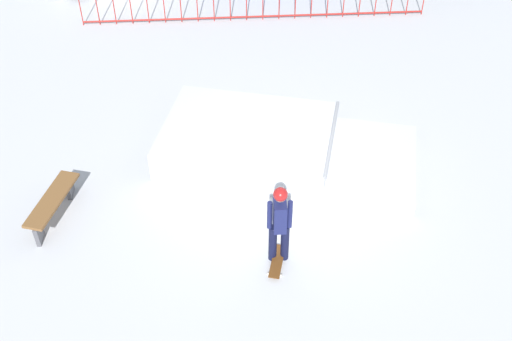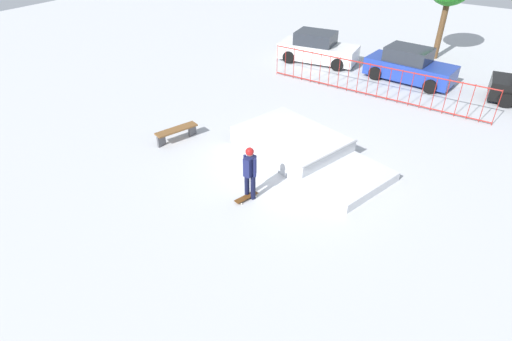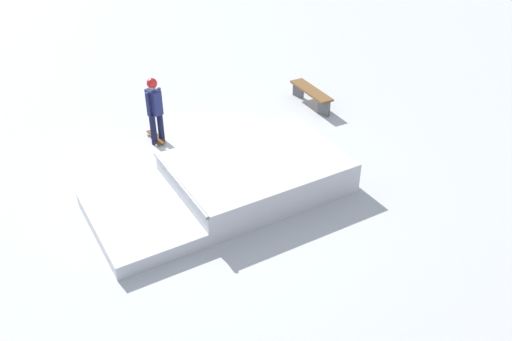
% 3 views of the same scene
% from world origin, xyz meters
% --- Properties ---
extents(ground_plane, '(60.00, 60.00, 0.00)m').
position_xyz_m(ground_plane, '(0.00, 0.00, 0.00)').
color(ground_plane, '#B7BABF').
extents(skate_ramp, '(5.90, 3.94, 0.74)m').
position_xyz_m(skate_ramp, '(-0.14, 1.04, 0.32)').
color(skate_ramp, silver).
rests_on(skate_ramp, ground).
extents(skater, '(0.44, 0.38, 1.73)m').
position_xyz_m(skater, '(-0.24, -1.91, 1.01)').
color(skater, black).
rests_on(skater, ground).
extents(skateboard, '(0.41, 0.82, 0.09)m').
position_xyz_m(skateboard, '(-0.28, -2.06, 0.08)').
color(skateboard, '#593314').
rests_on(skateboard, ground).
extents(perimeter_fence, '(10.04, 0.12, 1.50)m').
position_xyz_m(perimeter_fence, '(-0.00, 7.35, 0.77)').
color(perimeter_fence, maroon).
rests_on(perimeter_fence, ground).
extents(park_bench, '(0.86, 1.65, 0.48)m').
position_xyz_m(park_bench, '(-4.49, -0.51, 0.36)').
color(park_bench, brown).
rests_on(park_bench, ground).
extents(parked_car_white, '(4.29, 2.35, 1.60)m').
position_xyz_m(parked_car_white, '(-4.20, 10.21, 0.72)').
color(parked_car_white, white).
rests_on(parked_car_white, ground).
extents(parked_car_blue, '(4.23, 2.19, 1.60)m').
position_xyz_m(parked_car_blue, '(0.73, 10.21, 0.72)').
color(parked_car_blue, '#1E3899').
rests_on(parked_car_blue, ground).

